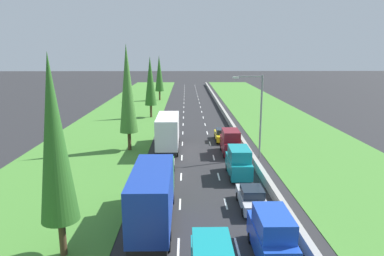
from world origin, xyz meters
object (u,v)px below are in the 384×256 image
white_box_truck_left_lane (168,131)px  poplar_tree_nearest (54,140)px  maroon_van_right_lane (230,142)px  blue_van_right_lane (272,235)px  poplar_tree_second (127,89)px  white_hatchback_left_lane (165,167)px  street_light_mast (258,111)px  poplar_tree_fourth (159,73)px  silver_sedan_right_lane (252,198)px  yellow_sedan_right_lane (222,135)px  poplar_tree_third (150,81)px  blue_box_truck_left_lane (153,195)px  teal_van_right_lane (239,162)px

white_box_truck_left_lane → poplar_tree_nearest: poplar_tree_nearest is taller
maroon_van_right_lane → blue_van_right_lane: bearing=-90.7°
poplar_tree_nearest → poplar_tree_second: (0.33, 21.95, 0.45)m
white_hatchback_left_lane → street_light_mast: bearing=29.7°
white_box_truck_left_lane → poplar_tree_fourth: poplar_tree_fourth is taller
silver_sedan_right_lane → street_light_mast: (2.81, 12.55, 4.42)m
yellow_sedan_right_lane → poplar_tree_third: poplar_tree_third is taller
yellow_sedan_right_lane → poplar_tree_fourth: bearing=105.6°
poplar_tree_fourth → street_light_mast: 49.06m
white_hatchback_left_lane → yellow_sedan_right_lane: size_ratio=0.87×
blue_van_right_lane → street_light_mast: bearing=81.3°
maroon_van_right_lane → poplar_tree_fourth: poplar_tree_fourth is taller
blue_box_truck_left_lane → poplar_tree_fourth: (-4.15, 62.18, 4.17)m
poplar_tree_nearest → white_box_truck_left_lane: bearing=77.6°
teal_van_right_lane → street_light_mast: size_ratio=0.54×
white_box_truck_left_lane → poplar_tree_fourth: (-4.19, 43.30, 4.17)m
silver_sedan_right_lane → teal_van_right_lane: 6.75m
silver_sedan_right_lane → street_light_mast: street_light_mast is taller
yellow_sedan_right_lane → poplar_tree_third: bearing=122.5°
white_hatchback_left_lane → white_box_truck_left_lane: bearing=90.7°
yellow_sedan_right_lane → poplar_tree_second: 13.69m
teal_van_right_lane → poplar_tree_fourth: size_ratio=0.46×
blue_van_right_lane → poplar_tree_third: poplar_tree_third is taller
blue_box_truck_left_lane → yellow_sedan_right_lane: size_ratio=2.09×
silver_sedan_right_lane → blue_van_right_lane: bearing=-90.7°
teal_van_right_lane → street_light_mast: street_light_mast is taller
blue_box_truck_left_lane → poplar_tree_third: 40.24m
blue_box_truck_left_lane → teal_van_right_lane: blue_box_truck_left_lane is taller
yellow_sedan_right_lane → white_hatchback_left_lane: bearing=-117.1°
teal_van_right_lane → white_box_truck_left_lane: bearing=126.1°
yellow_sedan_right_lane → poplar_tree_nearest: size_ratio=0.39×
white_hatchback_left_lane → poplar_tree_fourth: bearing=94.7°
poplar_tree_nearest → maroon_van_right_lane: bearing=59.1°
maroon_van_right_lane → poplar_tree_nearest: 24.00m
poplar_tree_fourth → teal_van_right_lane: bearing=-78.1°
blue_box_truck_left_lane → poplar_tree_nearest: poplar_tree_nearest is taller
poplar_tree_second → poplar_tree_fourth: (0.37, 43.59, -0.86)m
maroon_van_right_lane → street_light_mast: 4.91m
white_hatchback_left_lane → poplar_tree_second: poplar_tree_second is taller
white_hatchback_left_lane → white_box_truck_left_lane: (-0.12, 9.21, 1.35)m
silver_sedan_right_lane → poplar_tree_fourth: bearing=100.6°
white_hatchback_left_lane → maroon_van_right_lane: (7.00, 7.06, 0.56)m
poplar_tree_third → poplar_tree_fourth: poplar_tree_third is taller
teal_van_right_lane → poplar_tree_nearest: size_ratio=0.43×
white_hatchback_left_lane → poplar_tree_second: 11.92m
maroon_van_right_lane → yellow_sedan_right_lane: size_ratio=1.09×
teal_van_right_lane → poplar_tree_second: (-11.52, 9.25, 5.81)m
poplar_tree_third → silver_sedan_right_lane: bearing=-73.5°
poplar_tree_nearest → street_light_mast: 23.66m
blue_box_truck_left_lane → poplar_tree_second: 19.78m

